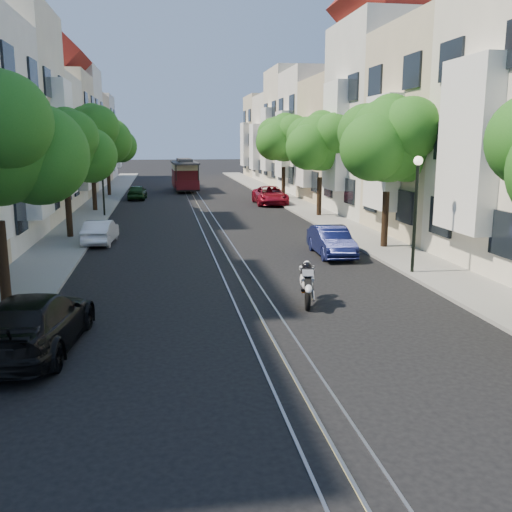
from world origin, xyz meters
name	(u,v)px	position (x,y,z in m)	size (l,w,h in m)	color
ground	(198,205)	(0.00, 28.00, 0.00)	(200.00, 200.00, 0.00)	black
sidewalk_east	(292,202)	(7.25, 28.00, 0.06)	(2.50, 80.00, 0.12)	gray
sidewalk_west	(99,206)	(-7.25, 28.00, 0.06)	(2.50, 80.00, 0.12)	gray
rail_left	(191,205)	(-0.55, 28.00, 0.01)	(0.06, 80.00, 0.02)	gray
rail_slot	(198,205)	(0.00, 28.00, 0.01)	(0.06, 80.00, 0.02)	gray
rail_right	(205,205)	(0.55, 28.00, 0.01)	(0.06, 80.00, 0.02)	gray
lane_line	(198,205)	(0.00, 28.00, 0.00)	(0.08, 80.00, 0.01)	tan
townhouses_east	(352,135)	(11.87, 27.91, 5.18)	(7.75, 72.00, 12.00)	beige
townhouses_west	(28,136)	(-11.87, 27.91, 5.08)	(7.75, 72.00, 11.76)	silver
tree_e_b	(390,142)	(7.26, 8.98, 4.73)	(4.93, 4.08, 6.68)	black
tree_e_c	(321,143)	(7.26, 19.98, 4.60)	(4.84, 3.99, 6.52)	black
tree_e_d	(285,139)	(7.26, 30.98, 4.87)	(5.01, 4.16, 6.85)	black
tree_w_b	(66,149)	(-7.14, 13.98, 4.40)	(4.72, 3.87, 6.27)	black
tree_w_c	(92,136)	(-7.14, 24.98, 5.07)	(5.13, 4.28, 7.09)	black
tree_w_d	(108,142)	(-7.14, 35.98, 4.60)	(4.84, 3.99, 6.52)	black
lamp_east	(416,197)	(6.30, 4.00, 2.85)	(0.32, 0.32, 4.16)	black
lamp_west	(102,172)	(-6.30, 22.00, 2.85)	(0.32, 0.32, 4.16)	black
sportbike_rider	(307,281)	(1.58, 0.95, 0.73)	(0.68, 1.91, 1.34)	black
cable_car	(185,174)	(-0.50, 40.01, 1.66)	(2.52, 7.35, 2.80)	black
parked_car_e_mid	(331,241)	(4.40, 7.89, 0.62)	(1.32, 3.78, 1.25)	#0B103A
parked_car_e_far	(270,195)	(5.41, 27.36, 0.69)	(2.28, 4.96, 1.38)	maroon
parked_car_w_near	(35,322)	(-5.60, -1.76, 0.69)	(1.93, 4.75, 1.38)	black
parked_car_w_mid	(100,232)	(-5.56, 12.38, 0.57)	(1.21, 3.46, 1.14)	white
parked_car_w_far	(137,192)	(-4.69, 32.77, 0.61)	(1.43, 3.56, 1.21)	#163716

